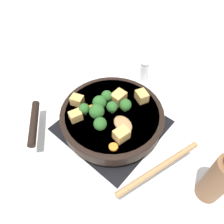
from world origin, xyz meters
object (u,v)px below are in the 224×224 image
Objects in this scene: wooden_spoon at (143,149)px; pepper_mill at (219,178)px; salt_shaker at (144,71)px; skillet_pan at (111,116)px.

pepper_mill reaches higher than wooden_spoon.
wooden_spoon is 2.98× the size of salt_shaker.
salt_shaker is at bearing -32.55° from pepper_mill.
skillet_pan is 0.27m from salt_shaker.
pepper_mill is at bearing -165.79° from wooden_spoon.
pepper_mill is (-0.19, -0.05, 0.01)m from wooden_spoon.
wooden_spoon is 0.37m from salt_shaker.
salt_shaker is (0.06, -0.26, -0.01)m from skillet_pan.
pepper_mill is 0.48m from salt_shaker.
salt_shaker is (0.40, -0.26, -0.05)m from pepper_mill.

